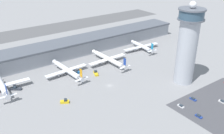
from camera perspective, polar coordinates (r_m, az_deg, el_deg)
name	(u,v)px	position (r m, az deg, el deg)	size (l,w,h in m)	color
ground_plane	(110,86)	(181.94, -0.55, -4.29)	(1000.00, 1000.00, 0.00)	gray
terminal_building	(66,49)	(234.31, -10.53, 4.15)	(250.29, 25.00, 13.96)	#9399A3
runway_strip	(32,32)	(317.63, -17.79, 7.62)	(375.43, 44.00, 0.01)	#515154
control_tower	(187,45)	(183.64, 16.86, 4.94)	(18.32, 18.32, 59.41)	#ADB2BC
parking_lot_surface	(223,103)	(178.04, 24.03, -7.46)	(64.00, 40.00, 0.01)	#424247
airplane_gate_alpha	(2,86)	(188.49, -23.90, -3.92)	(38.92, 36.36, 13.53)	silver
airplane_gate_bravo	(67,70)	(199.08, -10.22, -0.71)	(35.97, 43.10, 12.25)	silver
airplane_gate_charlie	(108,59)	(215.37, -0.85, 1.86)	(37.00, 45.46, 12.08)	white
airplane_gate_delta	(142,46)	(246.86, 6.84, 4.72)	(39.64, 33.01, 11.50)	silver
service_truck_catering	(16,89)	(189.07, -21.13, -4.64)	(7.61, 6.66, 2.59)	black
service_truck_fuel	(65,102)	(165.08, -10.72, -7.76)	(6.07, 5.01, 2.84)	black
service_truck_baggage	(96,73)	(198.13, -3.73, -1.40)	(5.01, 8.08, 2.96)	black
service_truck_water	(76,73)	(200.44, -8.14, -1.33)	(6.61, 2.65, 2.56)	black
car_white_wagon	(222,102)	(177.80, 23.92, -7.26)	(1.99, 4.82, 1.53)	black
car_yellow_taxi	(199,116)	(158.69, 19.20, -10.56)	(1.84, 4.45, 1.38)	black
car_maroon_suv	(193,99)	(173.95, 18.04, -6.97)	(1.84, 4.82, 1.45)	black
car_grey_coupe	(181,106)	(164.55, 15.48, -8.60)	(2.07, 4.55, 1.40)	black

